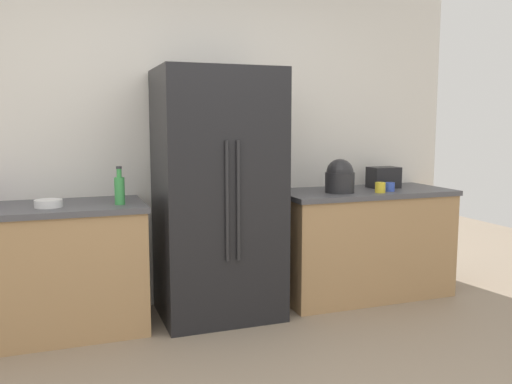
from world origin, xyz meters
TOP-DOWN VIEW (x-y plane):
  - kitchen_back_panel at (0.00, 2.00)m, footprint 4.80×0.10m
  - counter_left at (-1.03, 1.62)m, footprint 1.30×0.68m
  - counter_right at (1.43, 1.62)m, footprint 1.45×0.68m
  - refrigerator at (0.16, 1.58)m, footprint 0.87×0.73m
  - toaster at (1.67, 1.70)m, footprint 0.25×0.18m
  - rice_cooker at (1.16, 1.54)m, footprint 0.23×0.23m
  - bottle_b at (-0.56, 1.49)m, footprint 0.07×0.07m
  - cup_a at (1.58, 1.47)m, footprint 0.08×0.08m
  - cup_b at (1.46, 1.42)m, footprint 0.08×0.08m
  - bowl_a at (-1.01, 1.53)m, footprint 0.18×0.18m

SIDE VIEW (x-z plane):
  - counter_right at x=1.43m, z-range 0.00..0.89m
  - counter_left at x=-1.03m, z-range 0.00..0.89m
  - refrigerator at x=0.16m, z-range 0.00..1.83m
  - bowl_a at x=-1.01m, z-range 0.89..0.94m
  - cup_a at x=1.58m, z-range 0.89..0.96m
  - cup_b at x=1.46m, z-range 0.89..0.98m
  - toaster at x=1.67m, z-range 0.89..1.07m
  - bottle_b at x=-0.56m, z-range 0.87..1.13m
  - rice_cooker at x=1.16m, z-range 0.88..1.15m
  - kitchen_back_panel at x=0.00m, z-range 0.00..3.07m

